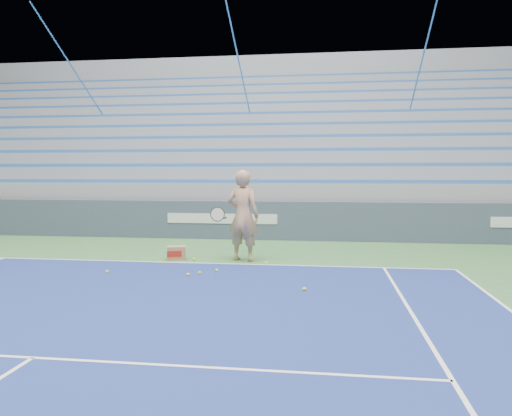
{
  "coord_description": "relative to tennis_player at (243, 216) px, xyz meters",
  "views": [
    {
      "loc": [
        2.96,
        1.79,
        1.9
      ],
      "look_at": [
        1.46,
        12.38,
        1.15
      ],
      "focal_mm": 35.0,
      "sensor_mm": 36.0,
      "label": 1
    }
  ],
  "objects": [
    {
      "name": "tennis_ball_3",
      "position": [
        1.44,
        -2.64,
        -0.95
      ],
      "size": [
        0.07,
        0.07,
        0.07
      ],
      "primitive_type": "sphere",
      "color": "yellow",
      "rests_on": "ground"
    },
    {
      "name": "sponsor_barrier",
      "position": [
        -1.18,
        3.52,
        -0.43
      ],
      "size": [
        30.0,
        0.32,
        1.1
      ],
      "color": "#3D495D",
      "rests_on": "ground"
    },
    {
      "name": "tennis_ball_1",
      "position": [
        -1.62,
        -0.69,
        -0.95
      ],
      "size": [
        0.07,
        0.07,
        0.07
      ],
      "primitive_type": "sphere",
      "color": "yellow",
      "rests_on": "ground"
    },
    {
      "name": "tennis_player",
      "position": [
        0.0,
        0.0,
        0.0
      ],
      "size": [
        1.01,
        0.94,
        1.97
      ],
      "color": "tan",
      "rests_on": "ground"
    },
    {
      "name": "tennis_ball_5",
      "position": [
        -0.56,
        -1.59,
        -0.95
      ],
      "size": [
        0.07,
        0.07,
        0.07
      ],
      "primitive_type": "sphere",
      "color": "yellow",
      "rests_on": "ground"
    },
    {
      "name": "bleachers",
      "position": [
        -1.18,
        9.23,
        1.37
      ],
      "size": [
        31.0,
        9.15,
        7.3
      ],
      "color": "#929499",
      "rests_on": "ground"
    },
    {
      "name": "tennis_ball_2",
      "position": [
        -0.29,
        -1.33,
        -0.95
      ],
      "size": [
        0.07,
        0.07,
        0.07
      ],
      "primitive_type": "sphere",
      "color": "yellow",
      "rests_on": "ground"
    },
    {
      "name": "tennis_ball_7",
      "position": [
        -0.72,
        -1.79,
        -0.95
      ],
      "size": [
        0.07,
        0.07,
        0.07
      ],
      "primitive_type": "sphere",
      "color": "yellow",
      "rests_on": "ground"
    },
    {
      "name": "ball_box",
      "position": [
        -1.48,
        -0.07,
        -0.84
      ],
      "size": [
        0.47,
        0.41,
        0.3
      ],
      "color": "#9C6E4B",
      "rests_on": "ground"
    },
    {
      "name": "tennis_ball_6",
      "position": [
        0.56,
        -0.41,
        -0.95
      ],
      "size": [
        0.07,
        0.07,
        0.07
      ],
      "primitive_type": "sphere",
      "color": "yellow",
      "rests_on": "ground"
    },
    {
      "name": "tennis_ball_4",
      "position": [
        -2.32,
        -1.74,
        -0.95
      ],
      "size": [
        0.07,
        0.07,
        0.07
      ],
      "primitive_type": "sphere",
      "color": "yellow",
      "rests_on": "ground"
    },
    {
      "name": "tennis_ball_0",
      "position": [
        -1.06,
        -0.14,
        -0.95
      ],
      "size": [
        0.07,
        0.07,
        0.07
      ],
      "primitive_type": "sphere",
      "color": "yellow",
      "rests_on": "ground"
    }
  ]
}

